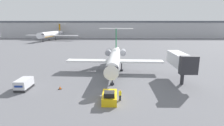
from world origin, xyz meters
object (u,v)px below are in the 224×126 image
object	(u,v)px
pushback_tug	(110,97)
traffic_cone_left	(60,88)
luggage_cart	(24,84)
worker_near_tug	(120,95)
airplane_main	(115,58)
airplane_parked_far_left	(51,34)
jet_bridge	(180,61)

from	to	relation	value
pushback_tug	traffic_cone_left	size ratio (longest dim) A/B	6.88
luggage_cart	worker_near_tug	distance (m)	18.22
luggage_cart	airplane_main	bearing A→B (deg)	36.44
airplane_main	worker_near_tug	size ratio (longest dim) A/B	13.65
luggage_cart	airplane_parked_far_left	bearing A→B (deg)	106.73
jet_bridge	airplane_parked_far_left	bearing A→B (deg)	123.94
airplane_main	traffic_cone_left	world-z (taller)	airplane_main
luggage_cart	traffic_cone_left	bearing A→B (deg)	0.55
pushback_tug	traffic_cone_left	distance (m)	10.57
airplane_main	worker_near_tug	world-z (taller)	airplane_main
worker_near_tug	airplane_parked_far_left	xyz separation A→B (m)	(-44.76, 94.72, 3.17)
airplane_main	airplane_parked_far_left	world-z (taller)	airplane_parked_far_left
airplane_parked_far_left	jet_bridge	world-z (taller)	airplane_parked_far_left
airplane_main	worker_near_tug	distance (m)	17.07
airplane_main	airplane_parked_far_left	distance (m)	89.34
luggage_cart	worker_near_tug	size ratio (longest dim) A/B	2.08
luggage_cart	worker_near_tug	xyz separation A→B (m)	(17.65, -4.54, -0.01)
airplane_main	pushback_tug	world-z (taller)	airplane_main
airplane_parked_far_left	jet_bridge	size ratio (longest dim) A/B	3.67
airplane_main	traffic_cone_left	xyz separation A→B (m)	(-10.05, -12.26, -3.16)
luggage_cart	airplane_parked_far_left	xyz separation A→B (m)	(-27.11, 90.19, 3.16)
worker_near_tug	jet_bridge	xyz separation A→B (m)	(12.58, 9.52, 3.48)
pushback_tug	airplane_parked_far_left	distance (m)	104.40
airplane_parked_far_left	airplane_main	bearing A→B (deg)	-60.65
pushback_tug	worker_near_tug	bearing A→B (deg)	10.42
airplane_main	airplane_parked_far_left	xyz separation A→B (m)	(-43.79, 77.87, 0.67)
pushback_tug	traffic_cone_left	world-z (taller)	pushback_tug
pushback_tug	worker_near_tug	world-z (taller)	pushback_tug
airplane_main	airplane_parked_far_left	bearing A→B (deg)	119.35
airplane_main	jet_bridge	world-z (taller)	airplane_main
luggage_cart	airplane_parked_far_left	size ratio (longest dim) A/B	0.10
airplane_main	pushback_tug	bearing A→B (deg)	-92.31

